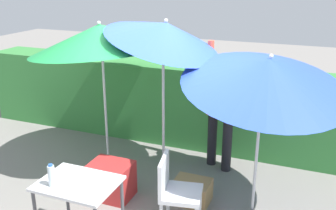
{
  "coord_description": "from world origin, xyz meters",
  "views": [
    {
      "loc": [
        1.77,
        -4.15,
        2.77
      ],
      "look_at": [
        0.0,
        0.3,
        1.1
      ],
      "focal_mm": 40.64,
      "sensor_mm": 36.0,
      "label": 1
    }
  ],
  "objects_px": {
    "cooler_box": "(111,180)",
    "crate_cardboard": "(192,191)",
    "person_vendor": "(221,108)",
    "umbrella_rainbow": "(165,33)",
    "umbrella_yellow": "(267,73)",
    "umbrella_orange": "(101,37)",
    "bottle_water": "(52,176)",
    "chair_plastic": "(175,189)",
    "folding_table": "(78,190)"
  },
  "relations": [
    {
      "from": "cooler_box",
      "to": "crate_cardboard",
      "type": "bearing_deg",
      "value": 14.93
    },
    {
      "from": "person_vendor",
      "to": "crate_cardboard",
      "type": "height_order",
      "value": "person_vendor"
    },
    {
      "from": "umbrella_rainbow",
      "to": "umbrella_yellow",
      "type": "bearing_deg",
      "value": -14.63
    },
    {
      "from": "umbrella_orange",
      "to": "cooler_box",
      "type": "xyz_separation_m",
      "value": [
        0.51,
        -0.77,
        -1.7
      ]
    },
    {
      "from": "umbrella_yellow",
      "to": "bottle_water",
      "type": "xyz_separation_m",
      "value": [
        -1.82,
        -1.51,
        -0.86
      ]
    },
    {
      "from": "umbrella_rainbow",
      "to": "bottle_water",
      "type": "relative_size",
      "value": 10.09
    },
    {
      "from": "person_vendor",
      "to": "chair_plastic",
      "type": "xyz_separation_m",
      "value": [
        -0.09,
        -1.61,
        -0.42
      ]
    },
    {
      "from": "umbrella_orange",
      "to": "chair_plastic",
      "type": "relative_size",
      "value": 2.5
    },
    {
      "from": "umbrella_orange",
      "to": "bottle_water",
      "type": "height_order",
      "value": "umbrella_orange"
    },
    {
      "from": "umbrella_yellow",
      "to": "cooler_box",
      "type": "xyz_separation_m",
      "value": [
        -1.79,
        -0.43,
        -1.49
      ]
    },
    {
      "from": "chair_plastic",
      "to": "crate_cardboard",
      "type": "distance_m",
      "value": 0.69
    },
    {
      "from": "umbrella_rainbow",
      "to": "umbrella_orange",
      "type": "height_order",
      "value": "umbrella_rainbow"
    },
    {
      "from": "umbrella_yellow",
      "to": "person_vendor",
      "type": "height_order",
      "value": "umbrella_yellow"
    },
    {
      "from": "umbrella_orange",
      "to": "chair_plastic",
      "type": "height_order",
      "value": "umbrella_orange"
    },
    {
      "from": "umbrella_orange",
      "to": "umbrella_yellow",
      "type": "distance_m",
      "value": 2.33
    },
    {
      "from": "umbrella_orange",
      "to": "bottle_water",
      "type": "xyz_separation_m",
      "value": [
        0.48,
        -1.84,
        -1.07
      ]
    },
    {
      "from": "umbrella_yellow",
      "to": "umbrella_rainbow",
      "type": "bearing_deg",
      "value": 165.37
    },
    {
      "from": "cooler_box",
      "to": "person_vendor",
      "type": "bearing_deg",
      "value": 49.87
    },
    {
      "from": "crate_cardboard",
      "to": "bottle_water",
      "type": "bearing_deg",
      "value": -127.71
    },
    {
      "from": "person_vendor",
      "to": "folding_table",
      "type": "relative_size",
      "value": 2.35
    },
    {
      "from": "umbrella_orange",
      "to": "person_vendor",
      "type": "height_order",
      "value": "umbrella_orange"
    },
    {
      "from": "umbrella_rainbow",
      "to": "umbrella_yellow",
      "type": "relative_size",
      "value": 1.11
    },
    {
      "from": "umbrella_rainbow",
      "to": "folding_table",
      "type": "xyz_separation_m",
      "value": [
        -0.26,
        -1.71,
        -1.38
      ]
    },
    {
      "from": "umbrella_rainbow",
      "to": "folding_table",
      "type": "height_order",
      "value": "umbrella_rainbow"
    },
    {
      "from": "person_vendor",
      "to": "bottle_water",
      "type": "distance_m",
      "value": 2.62
    },
    {
      "from": "folding_table",
      "to": "bottle_water",
      "type": "relative_size",
      "value": 3.33
    },
    {
      "from": "chair_plastic",
      "to": "cooler_box",
      "type": "xyz_separation_m",
      "value": [
        -1.0,
        0.32,
        -0.27
      ]
    },
    {
      "from": "crate_cardboard",
      "to": "person_vendor",
      "type": "bearing_deg",
      "value": 85.36
    },
    {
      "from": "crate_cardboard",
      "to": "cooler_box",
      "type": "bearing_deg",
      "value": -165.07
    },
    {
      "from": "crate_cardboard",
      "to": "bottle_water",
      "type": "distance_m",
      "value": 1.85
    },
    {
      "from": "umbrella_yellow",
      "to": "person_vendor",
      "type": "bearing_deg",
      "value": 128.88
    },
    {
      "from": "umbrella_orange",
      "to": "cooler_box",
      "type": "height_order",
      "value": "umbrella_orange"
    },
    {
      "from": "umbrella_orange",
      "to": "cooler_box",
      "type": "distance_m",
      "value": 1.93
    },
    {
      "from": "umbrella_rainbow",
      "to": "umbrella_orange",
      "type": "bearing_deg",
      "value": -178.53
    },
    {
      "from": "umbrella_rainbow",
      "to": "person_vendor",
      "type": "distance_m",
      "value": 1.39
    },
    {
      "from": "umbrella_orange",
      "to": "bottle_water",
      "type": "distance_m",
      "value": 2.18
    },
    {
      "from": "chair_plastic",
      "to": "folding_table",
      "type": "height_order",
      "value": "chair_plastic"
    },
    {
      "from": "umbrella_rainbow",
      "to": "person_vendor",
      "type": "bearing_deg",
      "value": 37.38
    },
    {
      "from": "umbrella_orange",
      "to": "umbrella_yellow",
      "type": "xyz_separation_m",
      "value": [
        2.3,
        -0.33,
        -0.21
      ]
    },
    {
      "from": "person_vendor",
      "to": "folding_table",
      "type": "height_order",
      "value": "person_vendor"
    },
    {
      "from": "person_vendor",
      "to": "umbrella_orange",
      "type": "bearing_deg",
      "value": -161.67
    },
    {
      "from": "chair_plastic",
      "to": "folding_table",
      "type": "relative_size",
      "value": 1.11
    },
    {
      "from": "person_vendor",
      "to": "bottle_water",
      "type": "relative_size",
      "value": 7.83
    },
    {
      "from": "umbrella_rainbow",
      "to": "bottle_water",
      "type": "bearing_deg",
      "value": -103.82
    },
    {
      "from": "bottle_water",
      "to": "crate_cardboard",
      "type": "bearing_deg",
      "value": 52.29
    },
    {
      "from": "umbrella_orange",
      "to": "umbrella_yellow",
      "type": "bearing_deg",
      "value": -8.18
    },
    {
      "from": "bottle_water",
      "to": "umbrella_orange",
      "type": "bearing_deg",
      "value": 104.65
    },
    {
      "from": "umbrella_yellow",
      "to": "crate_cardboard",
      "type": "xyz_separation_m",
      "value": [
        -0.78,
        -0.17,
        -1.59
      ]
    },
    {
      "from": "umbrella_yellow",
      "to": "cooler_box",
      "type": "height_order",
      "value": "umbrella_yellow"
    },
    {
      "from": "bottle_water",
      "to": "folding_table",
      "type": "bearing_deg",
      "value": 37.54
    }
  ]
}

